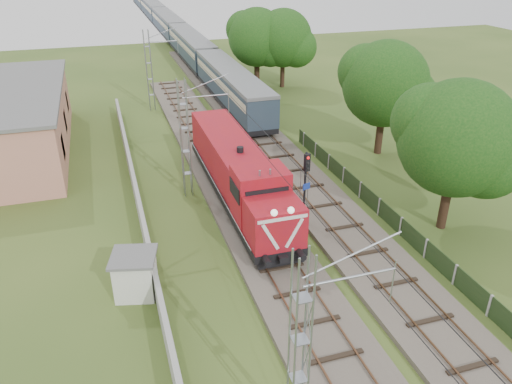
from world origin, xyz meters
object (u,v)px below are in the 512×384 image
object	(u,v)px
locomotive	(239,172)
signal_post	(306,177)
coach_rake	(168,23)
relay_hut	(135,274)

from	to	relation	value
locomotive	signal_post	world-z (taller)	signal_post
coach_rake	signal_post	xyz separation A→B (m)	(-2.06, -68.77, 0.88)
coach_rake	relay_hut	world-z (taller)	coach_rake
coach_rake	signal_post	world-z (taller)	signal_post
locomotive	coach_rake	size ratio (longest dim) A/B	0.15
locomotive	coach_rake	bearing A→B (deg)	85.57
signal_post	relay_hut	size ratio (longest dim) A/B	1.87
locomotive	signal_post	distance (m)	5.22
coach_rake	relay_hut	xyz separation A→B (m)	(-12.40, -72.32, -1.33)
signal_post	locomotive	bearing A→B (deg)	125.17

